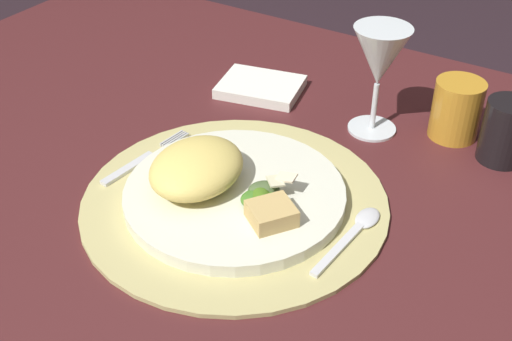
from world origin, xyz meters
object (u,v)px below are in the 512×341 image
(dining_table, at_px, (216,248))
(dinner_plate, at_px, (235,194))
(fork, at_px, (142,160))
(napkin, at_px, (261,87))
(amber_tumbler, at_px, (456,109))
(dark_tumbler, at_px, (506,131))
(spoon, at_px, (357,229))
(wine_glass, at_px, (380,60))

(dining_table, height_order, dinner_plate, dinner_plate)
(dining_table, bearing_deg, fork, -149.25)
(dining_table, distance_m, napkin, 0.27)
(amber_tumbler, height_order, dark_tumbler, dark_tumbler)
(dinner_plate, height_order, napkin, dinner_plate)
(dining_table, bearing_deg, spoon, -6.21)
(spoon, height_order, napkin, napkin)
(wine_glass, relative_size, amber_tumbler, 1.86)
(dinner_plate, height_order, fork, dinner_plate)
(dining_table, distance_m, spoon, 0.28)
(dark_tumbler, bearing_deg, amber_tumbler, 162.15)
(spoon, relative_size, dark_tumbler, 1.62)
(dining_table, xyz_separation_m, fork, (-0.08, -0.05, 0.16))
(dark_tumbler, bearing_deg, wine_glass, -172.46)
(fork, xyz_separation_m, spoon, (0.31, 0.02, 0.00))
(dining_table, relative_size, dark_tumbler, 14.54)
(dinner_plate, relative_size, dark_tumbler, 3.13)
(spoon, distance_m, wine_glass, 0.26)
(spoon, xyz_separation_m, dark_tumbler, (0.10, 0.25, 0.04))
(fork, bearing_deg, dinner_plate, -1.25)
(wine_glass, xyz_separation_m, amber_tumbler, (0.10, 0.05, -0.07))
(amber_tumbler, bearing_deg, napkin, -173.30)
(amber_tumbler, bearing_deg, dining_table, -135.21)
(dinner_plate, relative_size, spoon, 1.93)
(fork, height_order, spoon, spoon)
(fork, relative_size, napkin, 1.23)
(fork, xyz_separation_m, amber_tumbler, (0.33, 0.30, 0.03))
(dining_table, relative_size, napkin, 10.05)
(fork, height_order, amber_tumbler, amber_tumbler)
(amber_tumbler, bearing_deg, dark_tumbler, -17.85)
(fork, height_order, wine_glass, wine_glass)
(dinner_plate, distance_m, dark_tumbler, 0.38)
(fork, bearing_deg, spoon, 4.41)
(fork, relative_size, spoon, 1.09)
(spoon, bearing_deg, dining_table, 173.79)
(spoon, distance_m, dark_tumbler, 0.27)
(dinner_plate, bearing_deg, fork, 178.75)
(dark_tumbler, bearing_deg, fork, -146.16)
(napkin, xyz_separation_m, wine_glass, (0.20, -0.01, 0.10))
(wine_glass, height_order, amber_tumbler, wine_glass)
(dinner_plate, xyz_separation_m, spoon, (0.15, 0.03, -0.01))
(dining_table, xyz_separation_m, wine_glass, (0.15, 0.20, 0.26))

